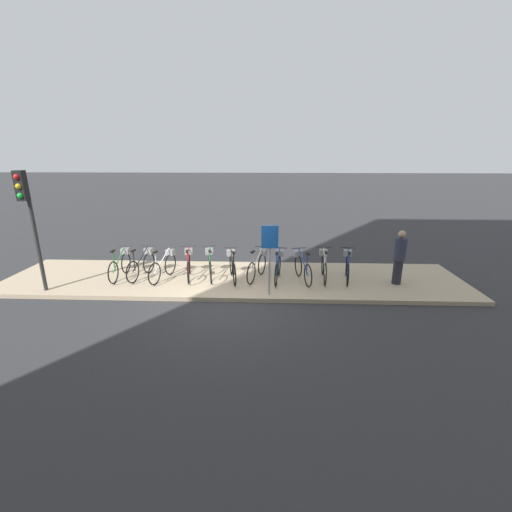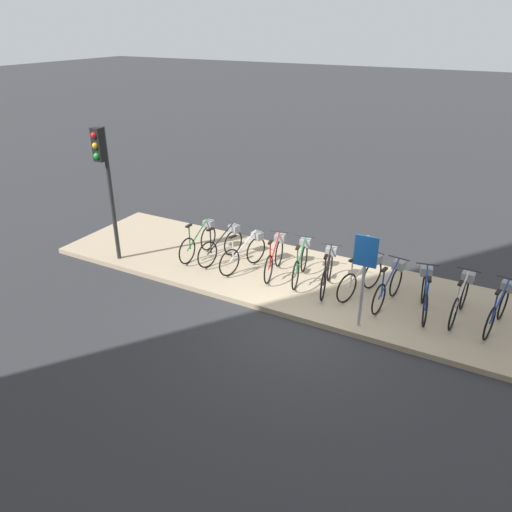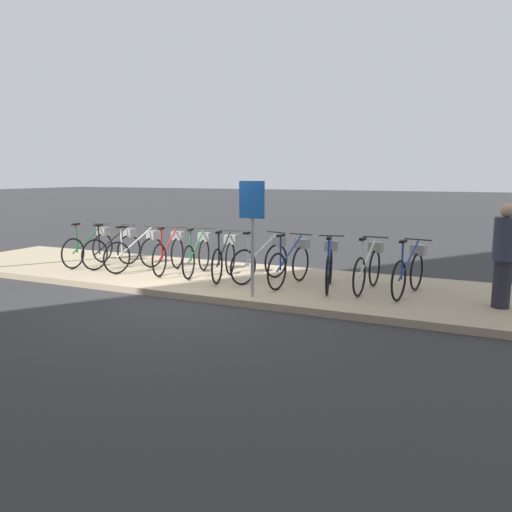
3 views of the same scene
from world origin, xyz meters
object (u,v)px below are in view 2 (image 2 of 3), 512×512
parked_bicycle_2 (246,251)px  traffic_light (104,167)px  parked_bicycle_3 (275,256)px  parked_bicycle_4 (301,261)px  parked_bicycle_7 (390,284)px  parked_bicycle_0 (200,239)px  sign_post (365,266)px  parked_bicycle_10 (499,307)px  parked_bicycle_5 (328,270)px  parked_bicycle_9 (461,297)px  parked_bicycle_6 (363,276)px  parked_bicycle_8 (425,292)px  parked_bicycle_1 (223,244)px

parked_bicycle_2 → traffic_light: bearing=-158.9°
parked_bicycle_3 → parked_bicycle_4: (0.65, 0.03, 0.00)m
parked_bicycle_2 → parked_bicycle_4: 1.38m
parked_bicycle_3 → parked_bicycle_4: same height
parked_bicycle_4 → parked_bicycle_7: bearing=-3.7°
parked_bicycle_0 → sign_post: (4.55, -1.20, 0.87)m
parked_bicycle_7 → parked_bicycle_10: size_ratio=1.01×
parked_bicycle_5 → traffic_light: 5.60m
parked_bicycle_3 → parked_bicycle_9: size_ratio=0.99×
parked_bicycle_5 → parked_bicycle_6: 0.78m
parked_bicycle_0 → traffic_light: (-1.69, -1.25, 1.93)m
parked_bicycle_10 → parked_bicycle_0: bearing=-179.5°
parked_bicycle_5 → parked_bicycle_6: bearing=8.5°
parked_bicycle_3 → parked_bicycle_7: (2.73, -0.10, 0.00)m
parked_bicycle_0 → parked_bicycle_5: size_ratio=1.02×
parked_bicycle_6 → traffic_light: bearing=-167.4°
parked_bicycle_3 → traffic_light: traffic_light is taller
parked_bicycle_0 → parked_bicycle_5: (3.43, -0.05, 0.00)m
parked_bicycle_9 → traffic_light: (-7.89, -1.35, 1.93)m
parked_bicycle_6 → sign_post: 1.57m
parked_bicycle_10 → parked_bicycle_9: bearing=177.0°
parked_bicycle_5 → parked_bicycle_6: (0.77, 0.11, 0.00)m
parked_bicycle_2 → parked_bicycle_3: same height
parked_bicycle_5 → parked_bicycle_10: 3.46m
parked_bicycle_2 → parked_bicycle_3: (0.72, 0.13, 0.00)m
parked_bicycle_3 → parked_bicycle_8: same height
parked_bicycle_6 → parked_bicycle_10: size_ratio=0.97×
parked_bicycle_8 → traffic_light: size_ratio=0.47×
parked_bicycle_2 → parked_bicycle_0: bearing=177.1°
traffic_light → sign_post: (6.24, 0.05, -1.06)m
parked_bicycle_7 → parked_bicycle_9: bearing=5.7°
parked_bicycle_6 → parked_bicycle_7: bearing=-9.7°
parked_bicycle_0 → parked_bicycle_3: bearing=1.6°
parked_bicycle_4 → sign_post: size_ratio=0.82×
parked_bicycle_1 → parked_bicycle_2: 0.72m
parked_bicycle_5 → sign_post: 1.82m
sign_post → parked_bicycle_3: bearing=153.0°
parked_bicycle_1 → parked_bicycle_7: same height
parked_bicycle_3 → parked_bicycle_8: bearing=-1.7°
parked_bicycle_10 → sign_post: 2.80m
parked_bicycle_5 → parked_bicycle_8: bearing=0.2°
parked_bicycle_1 → parked_bicycle_2: size_ratio=1.01×
parked_bicycle_1 → parked_bicycle_3: bearing=0.5°
parked_bicycle_1 → parked_bicycle_2: same height
parked_bicycle_0 → traffic_light: bearing=-143.5°
parked_bicycle_6 → parked_bicycle_9: 2.00m
parked_bicycle_1 → parked_bicycle_3: (1.43, 0.01, 0.00)m
parked_bicycle_1 → traffic_light: (-2.35, -1.30, 1.93)m
parked_bicycle_0 → parked_bicycle_5: same height
parked_bicycle_8 → sign_post: (-0.98, -1.15, 0.87)m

